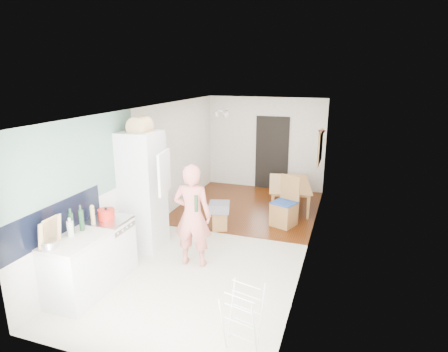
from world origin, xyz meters
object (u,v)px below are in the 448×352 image
Objects in this scene: dining_table at (290,197)px; person at (192,207)px; drying_rack at (243,318)px; dining_chair at (284,202)px; stool at (220,221)px.

person is at bearing 150.08° from dining_table.
drying_rack is at bearing 171.25° from dining_table.
dining_chair is at bearing -124.83° from person.
drying_rack is (1.39, -3.12, 0.18)m from stool.
dining_table is 4.94m from drying_rack.
stool is 0.52× the size of drying_rack.
dining_chair is at bearing 27.04° from stool.
stool is at bearing 127.81° from drying_rack.
dining_chair is 2.70× the size of stool.
stool is at bearing -93.98° from person.
stool is (-0.06, 1.49, -0.83)m from person.
stool is at bearing -131.42° from dining_chair.
dining_chair is (0.05, -1.19, 0.28)m from dining_table.
dining_table is 3.64× the size of stool.
person reaches higher than drying_rack.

